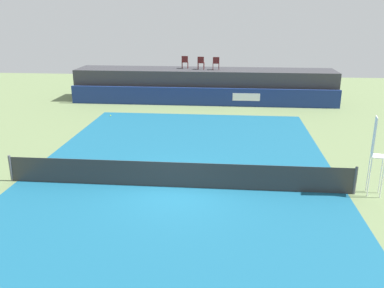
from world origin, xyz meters
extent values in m
plane|color=#6B7F51|center=(0.00, 3.00, 0.00)|extent=(48.00, 48.00, 0.00)
cube|color=#16597A|center=(0.00, 0.00, 0.00)|extent=(12.00, 22.00, 0.00)
cube|color=navy|center=(0.00, 13.50, 0.60)|extent=(18.00, 0.20, 1.20)
cube|color=white|center=(2.90, 13.39, 0.66)|extent=(1.80, 0.02, 0.50)
cube|color=#38383D|center=(0.00, 15.30, 1.10)|extent=(18.00, 2.80, 2.20)
cylinder|color=#561919|center=(-1.20, 15.74, 2.42)|extent=(0.04, 0.04, 0.44)
cylinder|color=#561919|center=(-1.61, 15.72, 2.42)|extent=(0.04, 0.04, 0.44)
cylinder|color=#561919|center=(-1.19, 15.34, 2.42)|extent=(0.04, 0.04, 0.44)
cylinder|color=#561919|center=(-1.59, 15.32, 2.42)|extent=(0.04, 0.04, 0.44)
cube|color=#561919|center=(-1.40, 15.53, 2.66)|extent=(0.46, 0.46, 0.03)
cube|color=#561919|center=(-1.39, 15.32, 2.88)|extent=(0.44, 0.04, 0.42)
cylinder|color=#561919|center=(-0.02, 15.37, 2.42)|extent=(0.04, 0.04, 0.44)
cylinder|color=#561919|center=(-0.43, 15.39, 2.42)|extent=(0.04, 0.04, 0.44)
cylinder|color=#561919|center=(-0.04, 14.97, 2.42)|extent=(0.04, 0.04, 0.44)
cylinder|color=#561919|center=(-0.45, 14.98, 2.42)|extent=(0.04, 0.04, 0.44)
cube|color=#561919|center=(-0.24, 15.18, 2.66)|extent=(0.46, 0.46, 0.03)
cube|color=#561919|center=(-0.24, 14.97, 2.88)|extent=(0.44, 0.05, 0.42)
cylinder|color=#561919|center=(0.99, 15.27, 2.42)|extent=(0.04, 0.04, 0.44)
cylinder|color=#561919|center=(0.59, 15.24, 2.42)|extent=(0.04, 0.04, 0.44)
cylinder|color=#561919|center=(1.02, 14.86, 2.42)|extent=(0.04, 0.04, 0.44)
cylinder|color=#561919|center=(0.62, 14.84, 2.42)|extent=(0.04, 0.04, 0.44)
cube|color=#561919|center=(0.80, 15.05, 2.66)|extent=(0.47, 0.47, 0.03)
cube|color=#561919|center=(0.82, 14.85, 2.88)|extent=(0.44, 0.05, 0.42)
cylinder|color=white|center=(7.00, -0.24, 0.70)|extent=(0.04, 0.04, 1.40)
cylinder|color=white|center=(7.07, 0.16, 0.70)|extent=(0.04, 0.04, 1.40)
cylinder|color=white|center=(6.60, -0.16, 0.70)|extent=(0.04, 0.04, 1.40)
cylinder|color=white|center=(6.68, 0.24, 0.70)|extent=(0.04, 0.04, 1.40)
cube|color=white|center=(6.84, 0.00, 1.41)|extent=(0.52, 0.52, 0.03)
cube|color=white|center=(6.63, 0.04, 2.09)|extent=(0.11, 0.44, 1.33)
cube|color=#2D2D2D|center=(0.00, 0.00, 0.47)|extent=(12.40, 0.02, 0.95)
cylinder|color=#4C4C51|center=(-6.20, 0.00, 0.50)|extent=(0.10, 0.10, 1.00)
cylinder|color=#4C4C51|center=(6.20, 0.00, 0.50)|extent=(0.10, 0.10, 1.00)
sphere|color=#D8EA33|center=(-5.35, 10.05, 0.04)|extent=(0.07, 0.07, 0.07)
camera|label=1|loc=(1.82, -13.44, 6.03)|focal=38.26mm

